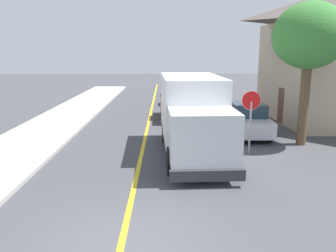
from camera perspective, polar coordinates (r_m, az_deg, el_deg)
The scene contains 9 objects.
ground_plane at distance 8.21m, azimuth -7.75°, elevation -18.97°, with size 120.00×120.00×0.00m, color #424247.
centre_line_yellow at distance 17.52m, azimuth -3.74°, elevation -1.80°, with size 0.16×56.00×0.01m, color gold.
box_truck at distance 14.39m, azimuth 4.10°, elevation 2.30°, with size 2.72×7.28×3.20m.
parked_car_near at distance 22.17m, azimuth 1.16°, elevation 3.27°, with size 1.91×4.44×1.67m.
parked_car_mid at distance 27.88m, azimuth 1.82°, elevation 5.11°, with size 1.91×4.44×1.67m.
parked_car_far at distance 33.69m, azimuth 1.54°, elevation 6.35°, with size 1.92×4.45×1.67m.
parked_van_across at distance 18.19m, azimuth 12.87°, elevation 0.99°, with size 1.89×4.44×1.67m.
stop_sign at distance 14.74m, azimuth 13.45°, elevation 2.58°, with size 0.80×0.10×2.65m.
street_tree_far_side at distance 16.73m, azimuth 22.22°, elevation 13.37°, with size 3.21×3.21×6.34m.
Camera 1 is at (0.98, -6.97, 4.24)m, focal length 37.10 mm.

